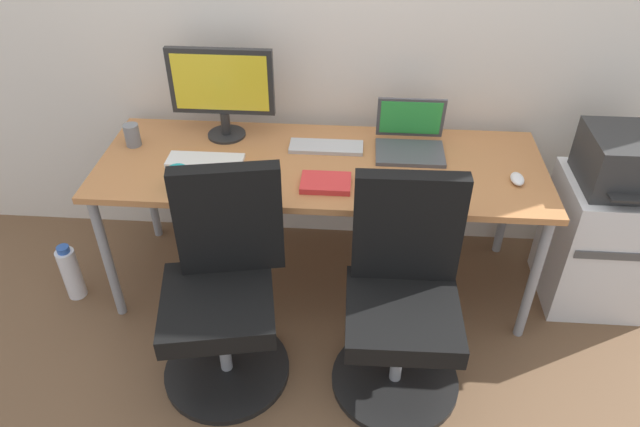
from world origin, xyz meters
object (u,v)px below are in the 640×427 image
at_px(office_chair_right, 402,301).
at_px(desktop_monitor, 222,87).
at_px(side_cabinet, 600,241).
at_px(office_chair_left, 224,292).
at_px(printer, 630,161).
at_px(open_laptop, 410,138).
at_px(coffee_mug, 178,178).
at_px(water_bottle_on_floor, 71,273).

bearing_deg(office_chair_right, desktop_monitor, 137.29).
bearing_deg(side_cabinet, office_chair_left, -161.48).
relative_size(office_chair_left, office_chair_right, 1.00).
height_order(office_chair_right, printer, office_chair_right).
height_order(open_laptop, coffee_mug, open_laptop).
bearing_deg(open_laptop, water_bottle_on_floor, -167.56).
relative_size(printer, open_laptop, 1.29).
bearing_deg(printer, office_chair_right, -149.77).
height_order(office_chair_left, coffee_mug, office_chair_left).
bearing_deg(water_bottle_on_floor, side_cabinet, 4.66).
relative_size(office_chair_left, desktop_monitor, 1.96).
distance_m(office_chair_right, desktop_monitor, 1.25).
xyz_separation_m(side_cabinet, open_laptop, (-0.92, 0.15, 0.43)).
distance_m(office_chair_left, desktop_monitor, 0.94).
distance_m(side_cabinet, open_laptop, 1.03).
bearing_deg(printer, side_cabinet, 90.00).
distance_m(side_cabinet, printer, 0.45).
relative_size(office_chair_left, open_laptop, 3.03).
xyz_separation_m(office_chair_right, side_cabinet, (0.96, 0.56, -0.10)).
height_order(office_chair_right, open_laptop, office_chair_right).
distance_m(office_chair_right, side_cabinet, 1.11).
bearing_deg(open_laptop, printer, -9.15).
height_order(side_cabinet, water_bottle_on_floor, side_cabinet).
distance_m(printer, desktop_monitor, 1.81).
bearing_deg(water_bottle_on_floor, printer, 4.64).
bearing_deg(water_bottle_on_floor, office_chair_left, -22.46).
bearing_deg(open_laptop, desktop_monitor, 175.99).
xyz_separation_m(office_chair_left, side_cabinet, (1.67, 0.56, -0.10)).
relative_size(side_cabinet, open_laptop, 2.12).
relative_size(office_chair_right, printer, 2.35).
bearing_deg(water_bottle_on_floor, open_laptop, 12.44).
bearing_deg(printer, office_chair_left, -161.51).
relative_size(desktop_monitor, coffee_mug, 5.22).
bearing_deg(printer, desktop_monitor, 173.33).
xyz_separation_m(office_chair_left, coffee_mug, (-0.23, 0.32, 0.33)).
bearing_deg(open_laptop, office_chair_right, -92.81).
distance_m(desktop_monitor, open_laptop, 0.89).
distance_m(office_chair_right, printer, 1.16).
bearing_deg(office_chair_right, open_laptop, 87.19).
height_order(office_chair_left, printer, office_chair_left).
relative_size(office_chair_right, side_cabinet, 1.43).
relative_size(office_chair_left, printer, 2.35).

